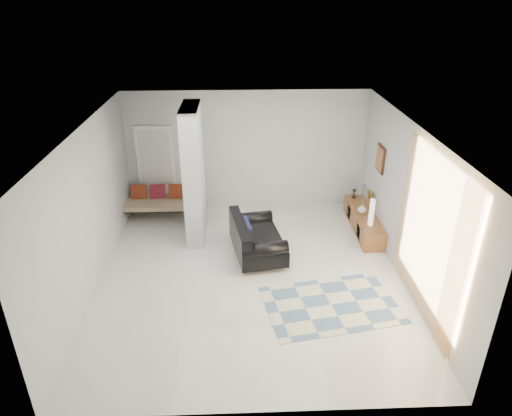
{
  "coord_description": "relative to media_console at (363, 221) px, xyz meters",
  "views": [
    {
      "loc": [
        -0.18,
        -7.03,
        4.86
      ],
      "look_at": [
        0.12,
        0.6,
        1.11
      ],
      "focal_mm": 32.0,
      "sensor_mm": 36.0,
      "label": 1
    }
  ],
  "objects": [
    {
      "name": "wall_left",
      "position": [
        -5.27,
        -1.7,
        1.2
      ],
      "size": [
        0.0,
        6.0,
        6.0
      ],
      "primitive_type": "plane",
      "rotation": [
        1.57,
        0.0,
        1.57
      ],
      "color": "silver",
      "rests_on": "ground"
    },
    {
      "name": "ceiling",
      "position": [
        -2.52,
        -1.7,
        2.6
      ],
      "size": [
        6.0,
        6.0,
        0.0
      ],
      "primitive_type": "plane",
      "rotation": [
        3.14,
        0.0,
        0.0
      ],
      "color": "white",
      "rests_on": "wall_back"
    },
    {
      "name": "wall_art",
      "position": [
        0.2,
        -0.0,
        1.45
      ],
      "size": [
        0.04,
        0.45,
        0.55
      ],
      "primitive_type": "cube",
      "color": "#3D1E10",
      "rests_on": "wall_right"
    },
    {
      "name": "floor",
      "position": [
        -2.52,
        -1.7,
        -0.2
      ],
      "size": [
        6.0,
        6.0,
        0.0
      ],
      "primitive_type": "plane",
      "color": "beige",
      "rests_on": "ground"
    },
    {
      "name": "wall_right",
      "position": [
        0.23,
        -1.7,
        1.2
      ],
      "size": [
        0.0,
        6.0,
        6.0
      ],
      "primitive_type": "plane",
      "rotation": [
        1.57,
        0.0,
        -1.57
      ],
      "color": "silver",
      "rests_on": "ground"
    },
    {
      "name": "curtain",
      "position": [
        0.15,
        -2.85,
        1.25
      ],
      "size": [
        0.0,
        2.55,
        2.55
      ],
      "primitive_type": "plane",
      "rotation": [
        1.57,
        0.0,
        1.57
      ],
      "color": "orange",
      "rests_on": "wall_right"
    },
    {
      "name": "loveseat",
      "position": [
        -2.42,
        -0.94,
        0.15
      ],
      "size": [
        1.14,
        1.67,
        0.76
      ],
      "rotation": [
        0.0,
        0.0,
        0.17
      ],
      "color": "silver",
      "rests_on": "floor"
    },
    {
      "name": "area_rug",
      "position": [
        -1.19,
        -2.6,
        -0.2
      ],
      "size": [
        2.41,
        1.83,
        0.01
      ],
      "primitive_type": "cube",
      "rotation": [
        0.0,
        0.0,
        0.18
      ],
      "color": "beige",
      "rests_on": "floor"
    },
    {
      "name": "vase",
      "position": [
        -0.05,
        0.04,
        0.29
      ],
      "size": [
        0.19,
        0.19,
        0.19
      ],
      "primitive_type": "imported",
      "rotation": [
        0.0,
        0.0,
        -0.04
      ],
      "color": "white",
      "rests_on": "media_console"
    },
    {
      "name": "daybed",
      "position": [
        -4.45,
        0.77,
        0.21
      ],
      "size": [
        1.86,
        0.79,
        0.77
      ],
      "rotation": [
        0.0,
        0.0,
        -0.0
      ],
      "color": "black",
      "rests_on": "floor"
    },
    {
      "name": "partition_column",
      "position": [
        -3.62,
        -0.1,
        1.2
      ],
      "size": [
        0.35,
        1.2,
        2.8
      ],
      "primitive_type": "cube",
      "color": "#B4B9BB",
      "rests_on": "floor"
    },
    {
      "name": "wall_back",
      "position": [
        -2.52,
        1.3,
        1.2
      ],
      "size": [
        6.0,
        0.0,
        6.0
      ],
      "primitive_type": "plane",
      "rotation": [
        1.57,
        0.0,
        0.0
      ],
      "color": "silver",
      "rests_on": "ground"
    },
    {
      "name": "cylinder_lamp",
      "position": [
        -0.02,
        -0.54,
        0.49
      ],
      "size": [
        0.11,
        0.11,
        0.58
      ],
      "primitive_type": "cylinder",
      "color": "white",
      "rests_on": "media_console"
    },
    {
      "name": "wall_front",
      "position": [
        -2.52,
        -4.7,
        1.2
      ],
      "size": [
        6.0,
        0.0,
        6.0
      ],
      "primitive_type": "plane",
      "rotation": [
        -1.57,
        0.0,
        0.0
      ],
      "color": "silver",
      "rests_on": "ground"
    },
    {
      "name": "media_console",
      "position": [
        0.0,
        0.0,
        0.0
      ],
      "size": [
        0.45,
        1.96,
        0.8
      ],
      "color": "brown",
      "rests_on": "floor"
    },
    {
      "name": "bronze_figurine",
      "position": [
        -0.05,
        0.8,
        0.31
      ],
      "size": [
        0.11,
        0.11,
        0.22
      ],
      "primitive_type": null,
      "rotation": [
        0.0,
        0.0,
        -0.02
      ],
      "color": "#322216",
      "rests_on": "media_console"
    },
    {
      "name": "hallway_door",
      "position": [
        -4.62,
        1.26,
        0.82
      ],
      "size": [
        0.85,
        0.06,
        2.04
      ],
      "primitive_type": "cube",
      "color": "white",
      "rests_on": "floor"
    }
  ]
}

